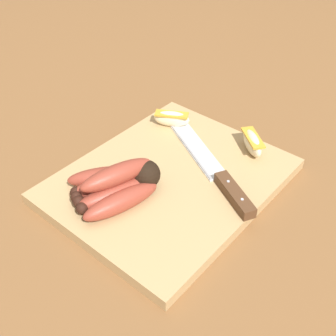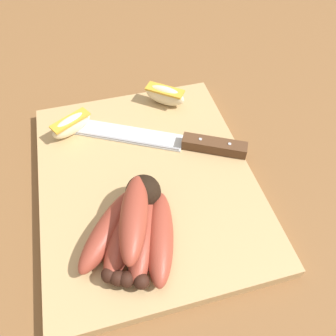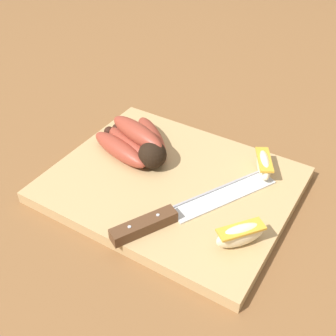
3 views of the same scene
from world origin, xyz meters
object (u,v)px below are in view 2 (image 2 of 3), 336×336
Objects in this scene: apple_wedge_near at (165,95)px; banana_bunch at (135,226)px; apple_wedge_middle at (72,125)px; chefs_knife at (184,142)px.

banana_bunch is at bearing -22.87° from apple_wedge_near.
chefs_knife is at bearing 66.48° from apple_wedge_middle.
banana_bunch is 0.26m from apple_wedge_near.
apple_wedge_near is 0.98× the size of apple_wedge_middle.
apple_wedge_near is at bearing 100.85° from apple_wedge_middle.
apple_wedge_middle is (-0.07, -0.17, 0.01)m from chefs_knife.
apple_wedge_near is at bearing 157.13° from banana_bunch.
banana_bunch is 2.18× the size of apple_wedge_middle.
apple_wedge_near is (-0.10, -0.00, 0.01)m from chefs_knife.
apple_wedge_near reaches higher than chefs_knife.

